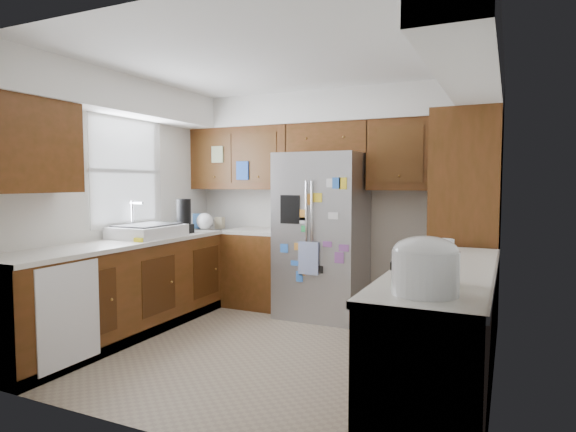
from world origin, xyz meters
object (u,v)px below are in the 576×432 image
at_px(pantry, 466,225).
at_px(rice_cooker, 425,264).
at_px(paper_towel, 444,261).
at_px(fridge, 322,235).

bearing_deg(pantry, rice_cooker, -90.01).
height_order(rice_cooker, paper_towel, rice_cooker).
bearing_deg(fridge, rice_cooker, -59.02).
bearing_deg(pantry, paper_towel, -88.66).
distance_m(pantry, rice_cooker, 2.44).
distance_m(fridge, paper_towel, 2.67).
bearing_deg(fridge, pantry, -2.06).
height_order(fridge, rice_cooker, fridge).
bearing_deg(paper_towel, rice_cooker, -98.72).
height_order(pantry, fridge, pantry).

